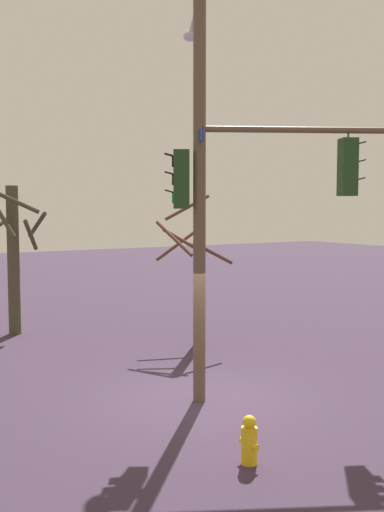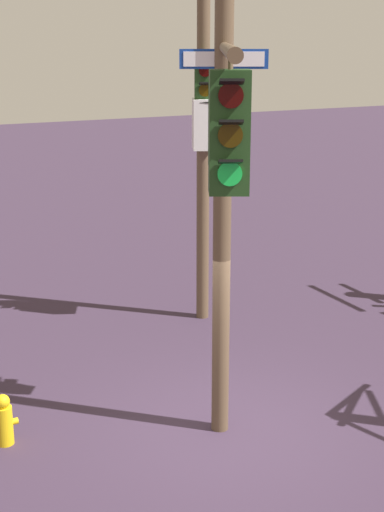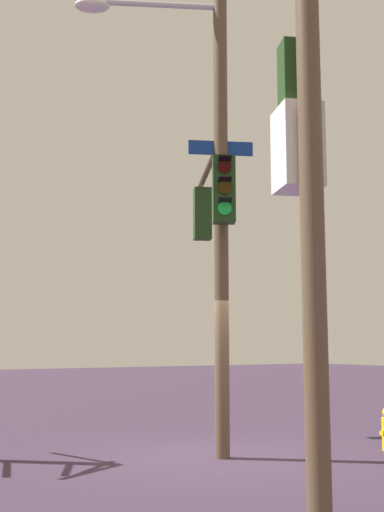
# 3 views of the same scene
# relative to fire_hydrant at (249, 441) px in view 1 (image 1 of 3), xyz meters

# --- Properties ---
(ground_plane) EXTENTS (80.00, 80.00, 0.00)m
(ground_plane) POSITION_rel_fire_hydrant_xyz_m (-2.87, 1.05, -0.34)
(ground_plane) COLOR #38293C
(main_signal_pole_assembly) EXTENTS (4.30, 4.37, 8.09)m
(main_signal_pole_assembly) POSITION_rel_fire_hydrant_xyz_m (-2.71, 1.46, 4.17)
(main_signal_pole_assembly) COLOR brown
(main_signal_pole_assembly) RESTS_ON ground
(fire_hydrant) EXTENTS (0.38, 0.24, 0.73)m
(fire_hydrant) POSITION_rel_fire_hydrant_xyz_m (0.00, 0.00, 0.00)
(fire_hydrant) COLOR yellow
(fire_hydrant) RESTS_ON ground
(bare_tree_behind_pole) EXTENTS (1.87, 1.69, 4.11)m
(bare_tree_behind_pole) POSITION_rel_fire_hydrant_xyz_m (-6.97, 3.48, 1.76)
(bare_tree_behind_pole) COLOR brown
(bare_tree_behind_pole) RESTS_ON ground
(bare_tree_across_street) EXTENTS (1.92, 1.79, 4.39)m
(bare_tree_across_street) POSITION_rel_fire_hydrant_xyz_m (-10.90, -0.39, 2.06)
(bare_tree_across_street) COLOR #44402C
(bare_tree_across_street) RESTS_ON ground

